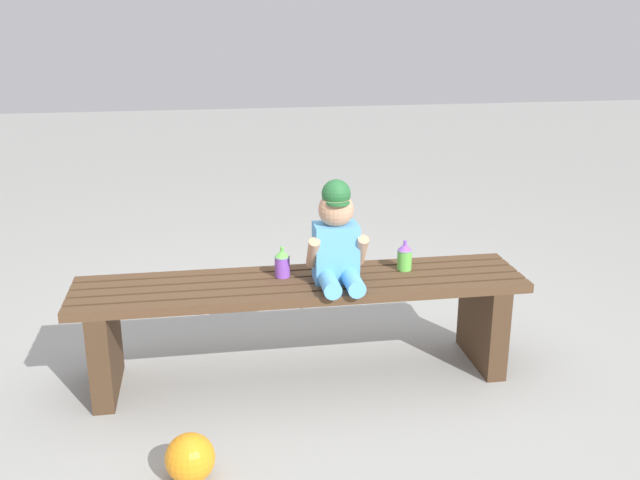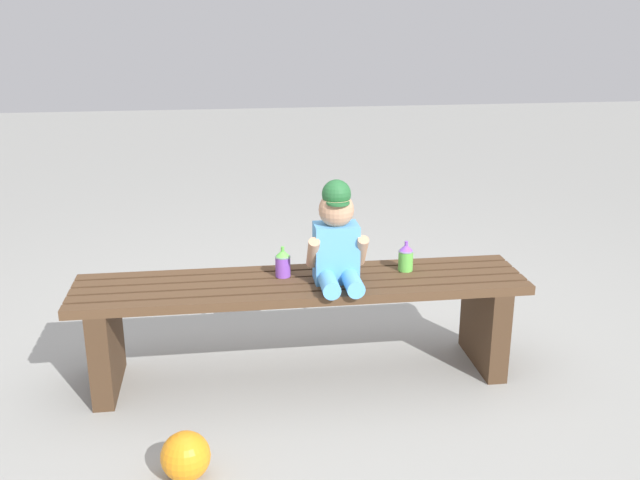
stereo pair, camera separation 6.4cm
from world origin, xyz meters
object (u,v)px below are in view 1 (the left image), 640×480
Objects in this scene: park_bench at (301,310)px; child_figure at (337,239)px; sippy_cup_left at (282,263)px; sippy_cup_right at (405,256)px; toy_ball at (190,458)px.

child_figure reaches higher than park_bench.
park_bench is 14.28× the size of sippy_cup_left.
sippy_cup_right is at bearing 0.00° from sippy_cup_left.
child_figure is at bearing -14.81° from park_bench.
child_figure is 0.97m from toy_ball.
sippy_cup_left is at bearing 61.08° from toy_ball.
sippy_cup_left is 0.50m from sippy_cup_right.
sippy_cup_right is at bearing 37.80° from toy_ball.
sippy_cup_left is at bearing 155.81° from child_figure.
sippy_cup_left and sippy_cup_right have the same top height.
toy_ball is at bearing -134.43° from child_figure.
sippy_cup_right is 1.18m from toy_ball.
sippy_cup_right is (0.43, 0.06, 0.19)m from park_bench.
sippy_cup_left is 1.00× the size of sippy_cup_right.
park_bench is at bearing 165.19° from child_figure.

